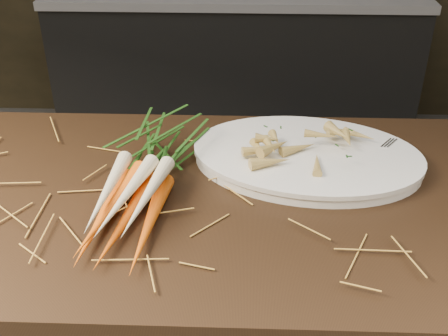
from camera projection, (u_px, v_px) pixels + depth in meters
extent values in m
cube|color=black|center=(235.00, 71.00, 2.99)|extent=(1.80, 0.60, 0.80)
cone|color=#DF4000|center=(103.00, 217.00, 1.04)|extent=(0.07, 0.29, 0.04)
cone|color=#DF4000|center=(126.00, 220.00, 1.03)|extent=(0.09, 0.28, 0.04)
cone|color=#DF4000|center=(149.00, 223.00, 1.02)|extent=(0.06, 0.29, 0.04)
cone|color=#DF4000|center=(111.00, 209.00, 1.01)|extent=(0.10, 0.28, 0.04)
cone|color=beige|center=(107.00, 191.00, 1.02)|extent=(0.05, 0.27, 0.04)
cone|color=beige|center=(126.00, 196.00, 1.00)|extent=(0.09, 0.26, 0.04)
cone|color=beige|center=(146.00, 197.00, 1.00)|extent=(0.07, 0.27, 0.05)
ellipsoid|color=#27631C|center=(165.00, 141.00, 1.21)|extent=(0.21, 0.27, 0.09)
cube|color=silver|center=(391.00, 166.00, 1.17)|extent=(0.13, 0.16, 0.00)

